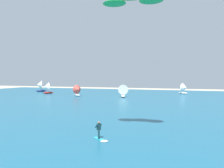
% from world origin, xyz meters
% --- Properties ---
extents(ocean, '(160.00, 90.00, 0.10)m').
position_xyz_m(ocean, '(0.00, 51.43, 0.05)').
color(ocean, '#1E607F').
rests_on(ocean, ground).
extents(kitesurfer, '(1.91, 1.61, 1.67)m').
position_xyz_m(kitesurfer, '(-0.71, 18.05, 0.70)').
color(kitesurfer, '#26B2CC').
rests_on(kitesurfer, ocean).
extents(kite, '(6.23, 2.61, 0.92)m').
position_xyz_m(kite, '(1.66, 20.84, 13.54)').
color(kite, '#198C3F').
extents(sailboat_outermost, '(3.39, 3.09, 3.77)m').
position_xyz_m(sailboat_outermost, '(-23.79, 56.51, 1.83)').
color(sailboat_outermost, silver).
rests_on(sailboat_outermost, ocean).
extents(sailboat_leading, '(4.38, 4.22, 4.89)m').
position_xyz_m(sailboat_leading, '(-47.22, 68.93, 2.34)').
color(sailboat_leading, navy).
rests_on(sailboat_leading, ocean).
extents(sailboat_heeled_over, '(3.14, 3.57, 4.02)m').
position_xyz_m(sailboat_heeled_over, '(-10.10, 58.19, 1.94)').
color(sailboat_heeled_over, silver).
rests_on(sailboat_heeled_over, ocean).
extents(sailboat_mid_right, '(3.65, 3.83, 4.27)m').
position_xyz_m(sailboat_mid_right, '(-38.56, 61.61, 2.05)').
color(sailboat_mid_right, maroon).
rests_on(sailboat_mid_right, ocean).
extents(sailboat_far_right, '(3.63, 3.33, 4.03)m').
position_xyz_m(sailboat_far_right, '(6.36, 75.40, 1.95)').
color(sailboat_far_right, white).
rests_on(sailboat_far_right, ocean).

